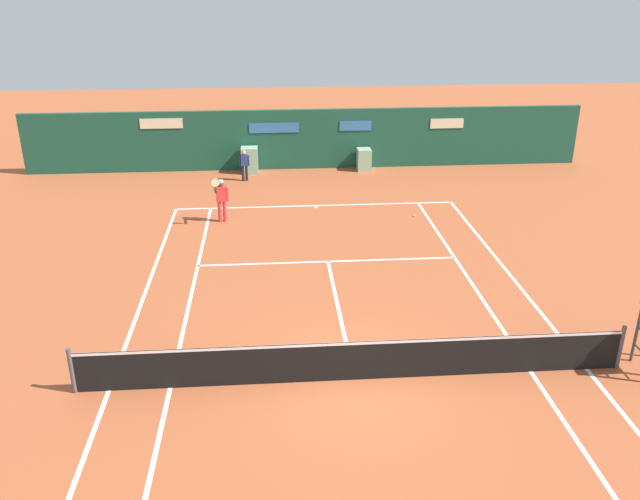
# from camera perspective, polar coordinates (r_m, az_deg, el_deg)

# --- Properties ---
(ground_plane) EXTENTS (80.00, 80.00, 0.01)m
(ground_plane) POSITION_cam_1_polar(r_m,az_deg,el_deg) (15.18, 2.70, -9.97)
(ground_plane) COLOR #A8512D
(tennis_net) EXTENTS (12.10, 0.10, 1.07)m
(tennis_net) POSITION_cam_1_polar(r_m,az_deg,el_deg) (14.43, 3.02, -9.51)
(tennis_net) COLOR #4C4C51
(tennis_net) RESTS_ON ground_plane
(sponsor_back_wall) EXTENTS (25.00, 1.02, 2.68)m
(sponsor_back_wall) POSITION_cam_1_polar(r_m,az_deg,el_deg) (29.89, -1.19, 9.53)
(sponsor_back_wall) COLOR #194C38
(sponsor_back_wall) RESTS_ON ground_plane
(player_on_baseline) EXTENTS (0.53, 0.71, 1.78)m
(player_on_baseline) POSITION_cam_1_polar(r_m,az_deg,el_deg) (23.50, -8.60, 4.60)
(player_on_baseline) COLOR red
(player_on_baseline) RESTS_ON ground_plane
(ball_kid_left_post) EXTENTS (0.44, 0.21, 1.32)m
(ball_kid_left_post) POSITION_cam_1_polar(r_m,az_deg,el_deg) (28.30, -6.61, 7.50)
(ball_kid_left_post) COLOR black
(ball_kid_left_post) RESTS_ON ground_plane
(tennis_ball_mid_court) EXTENTS (0.07, 0.07, 0.07)m
(tennis_ball_mid_court) POSITION_cam_1_polar(r_m,az_deg,el_deg) (24.31, 8.20, 3.00)
(tennis_ball_mid_court) COLOR #CCE033
(tennis_ball_mid_court) RESTS_ON ground_plane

